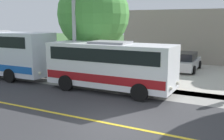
% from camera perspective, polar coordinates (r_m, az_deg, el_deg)
% --- Properties ---
extents(ground_plane, '(120.00, 120.00, 0.00)m').
position_cam_1_polar(ground_plane, '(10.49, 1.18, -11.60)').
color(ground_plane, '#3D6633').
extents(road_surface, '(8.00, 100.00, 0.01)m').
position_cam_1_polar(road_surface, '(10.49, 1.18, -11.57)').
color(road_surface, '#333335').
rests_on(road_surface, ground).
extents(sidewalk, '(2.40, 100.00, 0.01)m').
position_cam_1_polar(sidewalk, '(15.09, 9.98, -4.84)').
color(sidewalk, gray).
rests_on(sidewalk, ground).
extents(road_centre_line, '(0.16, 100.00, 0.00)m').
position_cam_1_polar(road_centre_line, '(10.48, 1.18, -11.55)').
color(road_centre_line, gold).
rests_on(road_centre_line, ground).
extents(shuttle_bus_front, '(2.57, 7.33, 2.80)m').
position_cam_1_polar(shuttle_bus_front, '(15.10, -0.35, 1.32)').
color(shuttle_bus_front, white).
rests_on(shuttle_bus_front, ground).
extents(street_light_pole, '(1.97, 0.24, 8.70)m').
position_cam_1_polar(street_light_pole, '(16.75, -8.33, 13.15)').
color(street_light_pole, '#9E9EA3').
rests_on(street_light_pole, ground).
extents(parked_car_near, '(4.43, 2.08, 1.45)m').
position_cam_1_polar(parked_car_near, '(22.31, 15.18, 1.68)').
color(parked_car_near, silver).
rests_on(parked_car_near, ground).
extents(tree_curbside, '(4.92, 4.92, 6.82)m').
position_cam_1_polar(tree_curbside, '(18.87, -3.92, 11.65)').
color(tree_curbside, '#4C3826').
rests_on(tree_curbside, ground).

